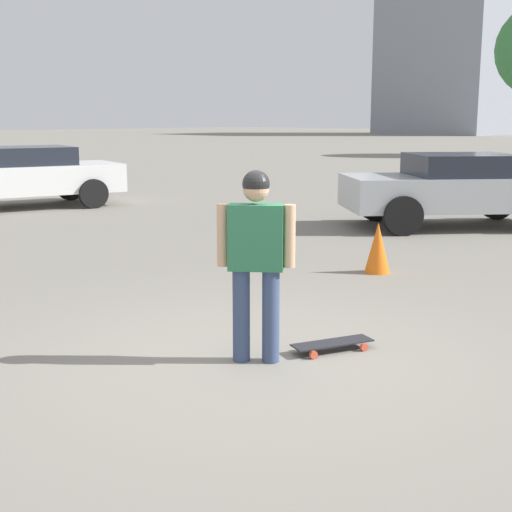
{
  "coord_description": "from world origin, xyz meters",
  "views": [
    {
      "loc": [
        -4.21,
        -4.03,
        2.05
      ],
      "look_at": [
        0.0,
        0.0,
        0.92
      ],
      "focal_mm": 50.0,
      "sensor_mm": 36.0,
      "label": 1
    }
  ],
  "objects_px": {
    "car_parked_near": "(455,188)",
    "car_parked_far": "(23,175)",
    "skateboard": "(332,344)",
    "traffic_cone": "(378,248)",
    "person": "(256,251)"
  },
  "relations": [
    {
      "from": "person",
      "to": "car_parked_near",
      "type": "xyz_separation_m",
      "value": [
        8.15,
        2.56,
        -0.21
      ]
    },
    {
      "from": "car_parked_near",
      "to": "car_parked_far",
      "type": "bearing_deg",
      "value": -23.66
    },
    {
      "from": "person",
      "to": "car_parked_far",
      "type": "height_order",
      "value": "person"
    },
    {
      "from": "skateboard",
      "to": "car_parked_near",
      "type": "xyz_separation_m",
      "value": [
        7.48,
        2.87,
        0.68
      ]
    },
    {
      "from": "person",
      "to": "skateboard",
      "type": "distance_m",
      "value": 1.15
    },
    {
      "from": "skateboard",
      "to": "traffic_cone",
      "type": "distance_m",
      "value": 3.42
    },
    {
      "from": "skateboard",
      "to": "car_parked_near",
      "type": "height_order",
      "value": "car_parked_near"
    },
    {
      "from": "person",
      "to": "traffic_cone",
      "type": "relative_size",
      "value": 2.39
    },
    {
      "from": "skateboard",
      "to": "traffic_cone",
      "type": "bearing_deg",
      "value": -130.34
    },
    {
      "from": "car_parked_near",
      "to": "traffic_cone",
      "type": "bearing_deg",
      "value": 56.68
    },
    {
      "from": "car_parked_near",
      "to": "car_parked_far",
      "type": "relative_size",
      "value": 0.91
    },
    {
      "from": "traffic_cone",
      "to": "car_parked_near",
      "type": "bearing_deg",
      "value": 16.13
    },
    {
      "from": "car_parked_near",
      "to": "car_parked_far",
      "type": "distance_m",
      "value": 9.61
    },
    {
      "from": "person",
      "to": "skateboard",
      "type": "relative_size",
      "value": 2.1
    },
    {
      "from": "person",
      "to": "car_parked_near",
      "type": "bearing_deg",
      "value": 69.24
    }
  ]
}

